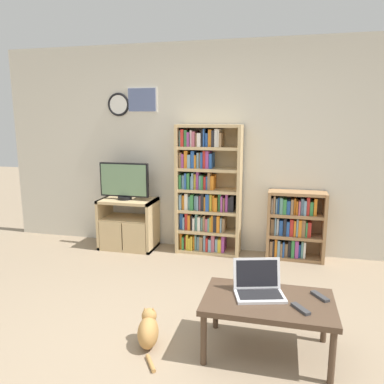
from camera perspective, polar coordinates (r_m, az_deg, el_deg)
name	(u,v)px	position (r m, az deg, el deg)	size (l,w,h in m)	color
ground_plane	(157,359)	(2.91, -5.29, -23.98)	(18.00, 18.00, 0.00)	gray
wall_back	(217,148)	(4.75, 3.86, 6.65)	(5.85, 0.09, 2.60)	beige
tv_stand	(128,224)	(4.97, -9.70, -4.77)	(0.71, 0.45, 0.65)	tan
television	(124,181)	(4.86, -10.29, 1.64)	(0.65, 0.18, 0.47)	black
bookshelf_tall	(206,192)	(4.67, 2.10, -0.01)	(0.80, 0.31, 1.60)	tan
bookshelf_short	(293,225)	(4.68, 15.16, -4.94)	(0.67, 0.28, 0.83)	#9E754C
coffee_table	(268,305)	(2.83, 11.50, -16.55)	(0.92, 0.56, 0.41)	#4C3828
laptop	(258,286)	(2.85, 10.09, -13.93)	(0.41, 0.35, 0.24)	silver
remote_near_laptop	(320,296)	(2.92, 18.91, -14.80)	(0.13, 0.16, 0.02)	#38383A
remote_far_from_laptop	(301,309)	(2.72, 16.21, -16.70)	(0.13, 0.16, 0.02)	#38383A
cat	(148,330)	(2.99, -6.66, -20.19)	(0.26, 0.43, 0.28)	#B78447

